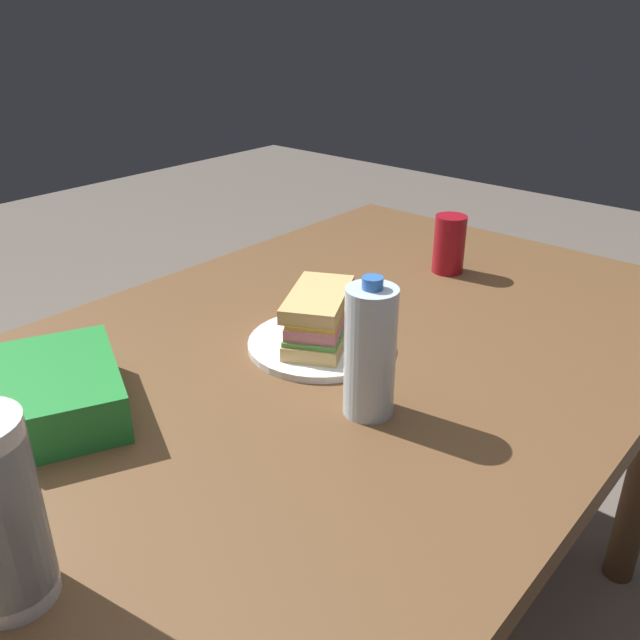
{
  "coord_description": "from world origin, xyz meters",
  "views": [
    {
      "loc": [
        -0.67,
        -0.63,
        1.29
      ],
      "look_at": [
        0.07,
        0.02,
        0.82
      ],
      "focal_mm": 37.48,
      "sensor_mm": 36.0,
      "label": 1
    }
  ],
  "objects": [
    {
      "name": "paper_plate",
      "position": [
        0.07,
        0.02,
        0.77
      ],
      "size": [
        0.24,
        0.24,
        0.01
      ],
      "primitive_type": "cylinder",
      "color": "white",
      "rests_on": "dining_table"
    },
    {
      "name": "water_bottle_tall",
      "position": [
        -0.03,
        -0.16,
        0.86
      ],
      "size": [
        0.07,
        0.07,
        0.2
      ],
      "color": "silver",
      "rests_on": "dining_table"
    },
    {
      "name": "chip_bag",
      "position": [
        -0.31,
        0.16,
        0.8
      ],
      "size": [
        0.23,
        0.27,
        0.07
      ],
      "primitive_type": "cube",
      "rotation": [
        0.0,
        0.0,
        1.13
      ],
      "color": "#268C38",
      "rests_on": "dining_table"
    },
    {
      "name": "dining_table",
      "position": [
        0.0,
        0.0,
        0.67
      ],
      "size": [
        1.63,
        0.94,
        0.77
      ],
      "color": "brown",
      "rests_on": "ground_plane"
    },
    {
      "name": "soda_can_red",
      "position": [
        0.51,
        0.04,
        0.83
      ],
      "size": [
        0.07,
        0.07,
        0.12
      ],
      "primitive_type": "cylinder",
      "color": "maroon",
      "rests_on": "dining_table"
    },
    {
      "name": "sandwich",
      "position": [
        0.08,
        0.02,
        0.82
      ],
      "size": [
        0.2,
        0.17,
        0.08
      ],
      "color": "#DBB26B",
      "rests_on": "paper_plate"
    }
  ]
}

